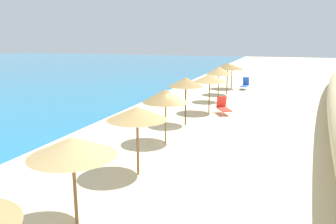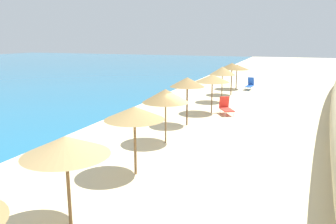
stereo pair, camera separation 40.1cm
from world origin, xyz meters
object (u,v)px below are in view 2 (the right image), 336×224
Objects in this scene: beach_umbrella_4 at (134,113)px; beach_umbrella_9 at (232,66)px; beach_umbrella_6 at (187,82)px; beach_umbrella_7 at (212,78)px; beach_umbrella_8 at (223,71)px; beach_umbrella_3 at (66,146)px; beach_umbrella_5 at (166,96)px; beach_umbrella_10 at (237,67)px; lounge_chair_2 at (250,85)px; lounge_chair_1 at (226,107)px.

beach_umbrella_9 is (19.54, -0.08, 0.21)m from beach_umbrella_4.
beach_umbrella_6 reaches higher than beach_umbrella_7.
beach_umbrella_4 is at bearing 180.00° from beach_umbrella_8.
beach_umbrella_3 is 23.43m from beach_umbrella_9.
beach_umbrella_5 reaches higher than beach_umbrella_7.
beach_umbrella_5 is 1.10× the size of beach_umbrella_10.
beach_umbrella_6 is 1.07× the size of beach_umbrella_7.
beach_umbrella_8 is 7.90m from lounge_chair_2.
lounge_chair_1 is at bearing -88.29° from beach_umbrella_7.
beach_umbrella_5 reaches higher than beach_umbrella_10.
lounge_chair_2 is (19.24, -1.61, -1.83)m from beach_umbrella_5.
beach_umbrella_8 is at bearing 178.81° from beach_umbrella_9.
beach_umbrella_4 is 0.92× the size of beach_umbrella_8.
beach_umbrella_5 is 19.40m from lounge_chair_2.
beach_umbrella_4 is 11.68m from lounge_chair_1.
beach_umbrella_9 is (3.76, -0.08, 0.07)m from beach_umbrella_8.
beach_umbrella_9 is at bearing -177.60° from beach_umbrella_10.
beach_umbrella_9 is 3.78m from beach_umbrella_10.
beach_umbrella_3 is 3.89m from beach_umbrella_4.
beach_umbrella_7 is at bearing 89.74° from lounge_chair_2.
beach_umbrella_5 reaches higher than beach_umbrella_4.
beach_umbrella_10 reaches higher than lounge_chair_2.
beach_umbrella_5 is at bearing 178.43° from beach_umbrella_9.
beach_umbrella_3 reaches higher than lounge_chair_2.
beach_umbrella_4 is at bearing 179.77° from beach_umbrella_9.
beach_umbrella_3 is at bearing 178.91° from beach_umbrella_7.
beach_umbrella_4 is (3.89, -0.09, 0.07)m from beach_umbrella_3.
beach_umbrella_9 reaches higher than beach_umbrella_4.
beach_umbrella_3 is at bearing -178.50° from beach_umbrella_6.
beach_umbrella_10 is (23.29, 0.08, -0.18)m from beach_umbrella_4.
beach_umbrella_4 reaches higher than beach_umbrella_10.
beach_umbrella_9 reaches higher than beach_umbrella_6.
beach_umbrella_8 is at bearing 85.31° from lounge_chair_2.
lounge_chair_2 is (27.21, -1.35, -1.79)m from beach_umbrella_3.
beach_umbrella_9 is 8.41m from lounge_chair_1.
beach_umbrella_3 is 0.98× the size of beach_umbrella_4.
lounge_chair_1 is at bearing -22.74° from beach_umbrella_6.
lounge_chair_1 is at bearing -4.74° from beach_umbrella_3.
beach_umbrella_6 reaches higher than lounge_chair_1.
lounge_chair_1 is (3.77, -1.58, -2.07)m from beach_umbrella_6.
beach_umbrella_7 is 0.92× the size of beach_umbrella_9.
beach_umbrella_10 is (27.18, -0.01, -0.11)m from beach_umbrella_3.
beach_umbrella_6 is at bearing 88.78° from lounge_chair_2.
beach_umbrella_8 reaches higher than beach_umbrella_3.
lounge_chair_1 is (-4.32, -1.19, -2.02)m from beach_umbrella_8.
lounge_chair_1 is at bearing -164.62° from beach_umbrella_8.
beach_umbrella_9 is 1.18× the size of beach_umbrella_10.
beach_umbrella_9 is at bearing 77.41° from lounge_chair_2.
beach_umbrella_7 is at bearing -1.03° from beach_umbrella_4.
lounge_chair_1 is (0.03, -0.98, -1.90)m from beach_umbrella_7.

